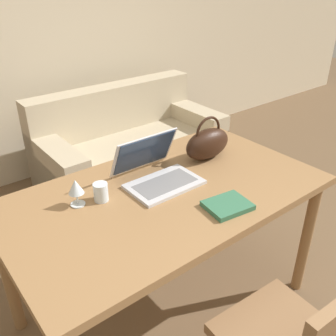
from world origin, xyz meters
name	(u,v)px	position (x,y,z in m)	size (l,w,h in m)	color
dining_table	(166,205)	(0.08, 0.71, 0.69)	(1.54, 0.88, 0.78)	olive
couch	(130,151)	(0.73, 2.05, 0.29)	(1.58, 0.79, 0.82)	#C1B293
laptop	(155,169)	(0.10, 0.83, 0.84)	(0.36, 0.34, 0.22)	silver
drinking_glass	(101,192)	(-0.21, 0.83, 0.82)	(0.07, 0.07, 0.09)	silver
wine_glass	(76,188)	(-0.31, 0.86, 0.87)	(0.07, 0.07, 0.13)	silver
handbag	(207,143)	(0.47, 0.84, 0.87)	(0.29, 0.13, 0.25)	black
book	(228,205)	(0.21, 0.42, 0.79)	(0.21, 0.18, 0.02)	#336B4C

